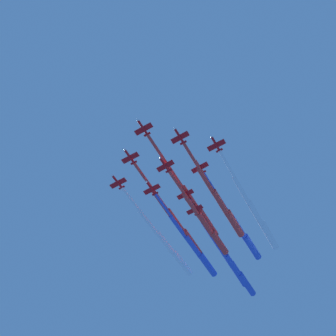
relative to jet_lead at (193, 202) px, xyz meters
The scene contains 10 objects.
jet_lead is the anchor object (origin of this frame).
jet_port_inner 14.34m from the jet_lead, 127.57° to the left, with size 74.83×19.81×4.02m.
jet_starboard_inner 15.84m from the jet_lead, 112.34° to the right, with size 78.64×20.83×3.93m.
jet_port_mid 14.95m from the jet_lead, 169.56° to the right, with size 72.04×18.66×4.04m.
jet_starboard_mid 32.73m from the jet_lead, 139.39° to the left, with size 80.02×20.73×3.92m.
jet_port_outer 32.39m from the jet_lead, 117.12° to the right, with size 80.52×20.14×3.91m.
jet_starboard_outer 30.95m from the jet_lead, 165.81° to the left, with size 76.66×19.11×3.94m.
jet_trail_port 30.67m from the jet_lead, 143.64° to the right, with size 76.32×19.95×3.97m.
jet_trail_starboard 41.94m from the jet_lead, 167.71° to the right, with size 81.92×21.95×3.93m.
jet_tail_end 51.14m from the jet_lead, 168.76° to the right, with size 80.44×20.37×3.89m.
Camera 1 is at (106.81, 87.76, -28.39)m, focal length 51.86 mm.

